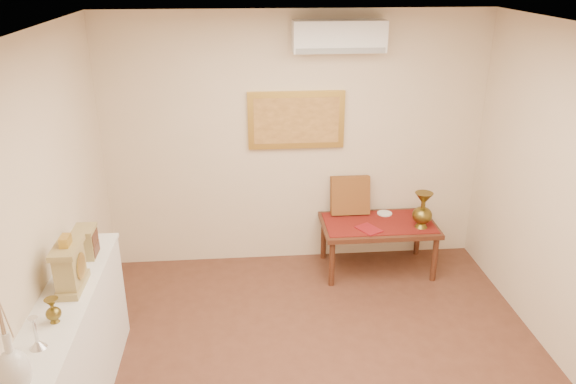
{
  "coord_description": "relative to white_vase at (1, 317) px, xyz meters",
  "views": [
    {
      "loc": [
        -0.58,
        -3.38,
        3.13
      ],
      "look_at": [
        -0.18,
        1.15,
        1.25
      ],
      "focal_mm": 35.0,
      "sensor_mm": 36.0,
      "label": 1
    }
  ],
  "objects": [
    {
      "name": "wall_left",
      "position": [
        -0.18,
        0.87,
        -0.1
      ],
      "size": [
        0.02,
        4.5,
        2.7
      ],
      "primitive_type": "cube",
      "color": "beige",
      "rests_on": "ground"
    },
    {
      "name": "white_vase",
      "position": [
        0.0,
        0.0,
        0.0
      ],
      "size": [
        0.18,
        0.18,
        0.95
      ],
      "primitive_type": null,
      "color": "silver",
      "rests_on": "display_ledge"
    },
    {
      "name": "display_ledge",
      "position": [
        -0.01,
        0.87,
        -0.96
      ],
      "size": [
        0.37,
        2.02,
        0.98
      ],
      "color": "white",
      "rests_on": "floor"
    },
    {
      "name": "plate",
      "position": [
        2.78,
        2.96,
        -0.89
      ],
      "size": [
        0.16,
        0.16,
        0.01
      ],
      "primitive_type": "cylinder",
      "color": "silver",
      "rests_on": "table_cloth"
    },
    {
      "name": "low_table",
      "position": [
        2.67,
        2.75,
        -0.97
      ],
      "size": [
        1.2,
        0.7,
        0.55
      ],
      "color": "#4D2517",
      "rests_on": "floor"
    },
    {
      "name": "table_cloth",
      "position": [
        2.67,
        2.75,
        -0.9
      ],
      "size": [
        1.14,
        0.59,
        0.01
      ],
      "primitive_type": "cube",
      "color": "maroon",
      "rests_on": "low_table"
    },
    {
      "name": "wooden_chest",
      "position": [
        0.01,
        1.5,
        -0.35
      ],
      "size": [
        0.16,
        0.21,
        0.24
      ],
      "color": "#A08C52",
      "rests_on": "display_ledge"
    },
    {
      "name": "candlestick",
      "position": [
        -0.01,
        0.37,
        -0.37
      ],
      "size": [
        0.1,
        0.1,
        0.21
      ],
      "primitive_type": null,
      "color": "silver",
      "rests_on": "display_ledge"
    },
    {
      "name": "ac_unit",
      "position": [
        2.22,
        2.99,
        0.99
      ],
      "size": [
        0.9,
        0.25,
        0.3
      ],
      "color": "white",
      "rests_on": "wall_back"
    },
    {
      "name": "painting",
      "position": [
        1.82,
        3.1,
        0.15
      ],
      "size": [
        1.0,
        0.06,
        0.6
      ],
      "color": "gold",
      "rests_on": "wall_back"
    },
    {
      "name": "menu",
      "position": [
        2.52,
        2.59,
        -0.89
      ],
      "size": [
        0.28,
        0.31,
        0.01
      ],
      "primitive_type": "cube",
      "rotation": [
        0.0,
        0.0,
        0.52
      ],
      "color": "maroon",
      "rests_on": "table_cloth"
    },
    {
      "name": "mantel_clock",
      "position": [
        0.02,
        1.03,
        -0.3
      ],
      "size": [
        0.17,
        0.36,
        0.41
      ],
      "color": "#A08C52",
      "rests_on": "display_ledge"
    },
    {
      "name": "cushion",
      "position": [
        2.4,
        3.02,
        -0.69
      ],
      "size": [
        0.42,
        0.19,
        0.43
      ],
      "primitive_type": "cube",
      "rotation": [
        -0.21,
        0.0,
        0.0
      ],
      "color": "#5B1D12",
      "rests_on": "table_cloth"
    },
    {
      "name": "brass_urn_small",
      "position": [
        0.01,
        0.62,
        -0.36
      ],
      "size": [
        0.1,
        0.1,
        0.22
      ],
      "primitive_type": null,
      "color": "brown",
      "rests_on": "display_ledge"
    },
    {
      "name": "wall_back",
      "position": [
        1.82,
        3.12,
        -0.1
      ],
      "size": [
        4.0,
        0.02,
        2.7
      ],
      "primitive_type": "cube",
      "color": "beige",
      "rests_on": "ground"
    },
    {
      "name": "brass_urn_tall",
      "position": [
        3.08,
        2.61,
        -0.66
      ],
      "size": [
        0.21,
        0.21,
        0.47
      ],
      "primitive_type": null,
      "color": "brown",
      "rests_on": "table_cloth"
    },
    {
      "name": "ceiling",
      "position": [
        1.82,
        0.87,
        1.25
      ],
      "size": [
        4.5,
        4.5,
        0.0
      ],
      "primitive_type": "plane",
      "rotation": [
        3.14,
        0.0,
        0.0
      ],
      "color": "white",
      "rests_on": "ground"
    }
  ]
}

